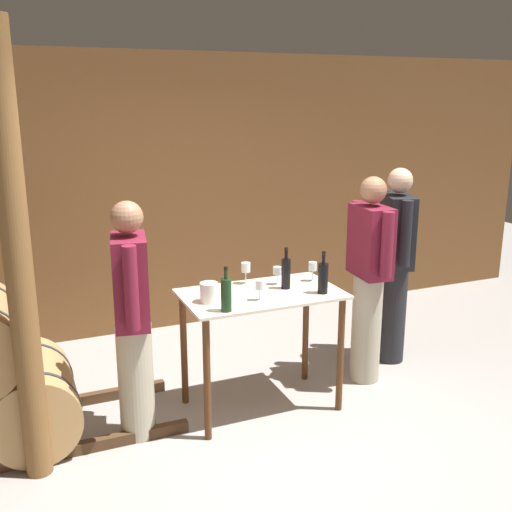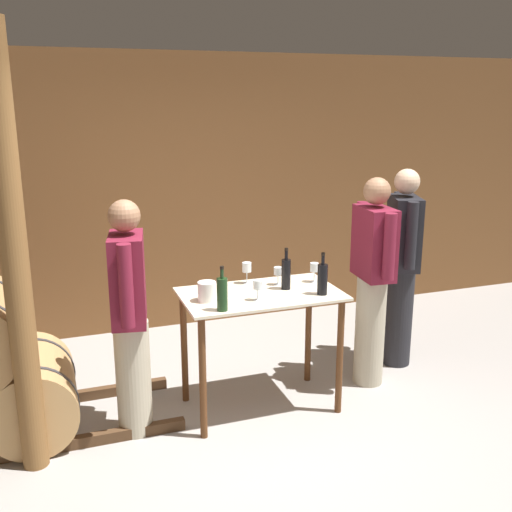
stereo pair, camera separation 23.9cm
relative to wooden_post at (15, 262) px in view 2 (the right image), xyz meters
name	(u,v)px [view 2 (the right image)]	position (x,y,z in m)	size (l,w,h in m)	color
ground_plane	(289,447)	(1.60, -0.37, -1.35)	(14.00, 14.00, 0.00)	#9E9993
back_wall	(194,194)	(1.60, 2.12, 0.00)	(8.40, 0.05, 2.70)	brown
tasting_table	(261,315)	(1.61, 0.23, -0.62)	(1.15, 0.67, 0.91)	beige
wooden_post	(15,262)	(0.00, 0.00, 0.00)	(0.16, 0.16, 2.70)	brown
wine_bottle_far_left	(222,293)	(1.24, -0.04, -0.32)	(0.07, 0.07, 0.31)	#193819
wine_bottle_left	(286,273)	(1.82, 0.25, -0.32)	(0.07, 0.07, 0.31)	black
wine_bottle_center	(322,278)	(2.01, 0.04, -0.32)	(0.07, 0.07, 0.31)	black
wine_glass_near_left	(258,286)	(1.53, 0.08, -0.33)	(0.06, 0.06, 0.15)	silver
wine_glass_near_center	(247,268)	(1.59, 0.47, -0.32)	(0.07, 0.07, 0.16)	silver
wine_glass_near_right	(278,272)	(1.80, 0.36, -0.34)	(0.06, 0.06, 0.14)	silver
wine_glass_far_side	(314,268)	(2.09, 0.33, -0.33)	(0.07, 0.07, 0.15)	silver
ice_bucket	(207,292)	(1.20, 0.18, -0.37)	(0.13, 0.13, 0.14)	white
person_host	(402,264)	(3.00, 0.55, -0.44)	(0.34, 0.56, 1.71)	#232328
person_visitor_with_scarf	(130,315)	(0.66, 0.19, -0.48)	(0.29, 0.58, 1.65)	#B7AD93
person_visitor_bearded	(373,278)	(2.58, 0.31, -0.45)	(0.25, 0.59, 1.69)	#B7AD93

